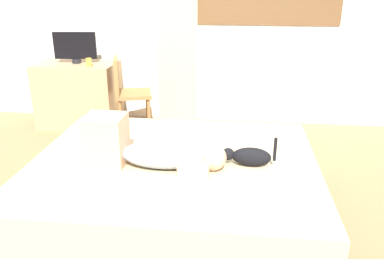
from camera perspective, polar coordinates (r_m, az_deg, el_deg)
ground_plane at (r=2.92m, az=-4.90°, el=-13.49°), size 16.00×16.00×0.00m
bed at (r=2.88m, az=-2.46°, el=-8.54°), size 2.02×1.70×0.47m
person_lying at (r=2.65m, az=-6.35°, el=-2.95°), size 0.94×0.28×0.34m
cat at (r=2.68m, az=8.13°, el=-3.83°), size 0.36×0.12×0.21m
desk at (r=4.87m, az=-15.87°, el=4.87°), size 0.90×0.56×0.74m
tv_monitor at (r=4.76m, az=-16.41°, el=11.26°), size 0.48×0.10×0.35m
cup at (r=4.53m, az=-14.58°, el=9.28°), size 0.06×0.06×0.10m
chair_by_desk at (r=4.41m, az=-9.35°, el=5.61°), size 0.47×0.47×0.86m
curtain_left at (r=4.68m, az=-2.34°, el=17.09°), size 0.44×0.06×2.68m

